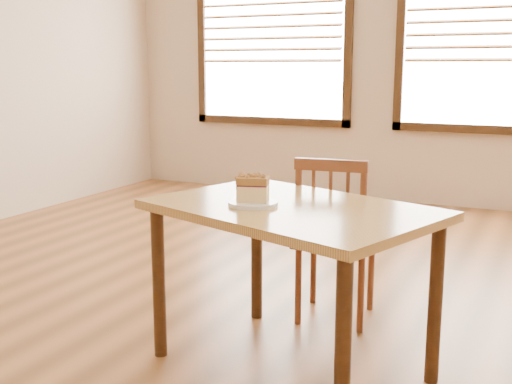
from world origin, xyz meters
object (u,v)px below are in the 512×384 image
cafe_table_main (292,228)px  cafe_chair_main (335,238)px  plate (253,203)px  cake_slice (253,188)px

cafe_table_main → cafe_chair_main: bearing=109.1°
cafe_chair_main → plate: bearing=71.6°
cake_slice → plate: bearing=-52.5°
cafe_chair_main → cake_slice: 0.80m
cafe_chair_main → cafe_table_main: bearing=84.1°
cake_slice → cafe_table_main: bearing=7.3°
plate → cake_slice: (-0.00, 0.00, 0.07)m
cafe_table_main → plate: 0.20m
cafe_table_main → cake_slice: 0.24m
cafe_table_main → cake_slice: bearing=-137.3°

